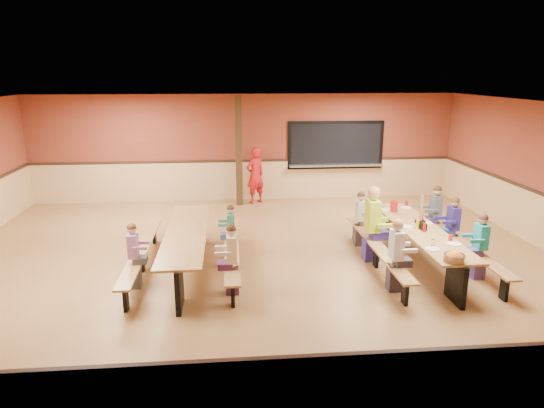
{
  "coord_description": "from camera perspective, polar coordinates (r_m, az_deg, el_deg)",
  "views": [
    {
      "loc": [
        -0.5,
        -8.7,
        3.57
      ],
      "look_at": [
        0.32,
        0.15,
        1.15
      ],
      "focal_mm": 32.0,
      "sensor_mm": 36.0,
      "label": 1
    }
  ],
  "objects": [
    {
      "name": "ground",
      "position": [
        9.42,
        -1.85,
        -7.06
      ],
      "size": [
        12.0,
        12.0,
        0.0
      ],
      "primitive_type": "plane",
      "color": "brown",
      "rests_on": "ground"
    },
    {
      "name": "room_envelope",
      "position": [
        9.18,
        -1.89,
        -3.06
      ],
      "size": [
        12.04,
        10.04,
        3.02
      ],
      "color": "brown",
      "rests_on": "ground"
    },
    {
      "name": "kitchen_pass_through",
      "position": [
        14.16,
        7.49,
        6.65
      ],
      "size": [
        2.78,
        0.28,
        1.38
      ],
      "color": "black",
      "rests_on": "ground"
    },
    {
      "name": "structural_post",
      "position": [
        13.27,
        -3.93,
        6.22
      ],
      "size": [
        0.18,
        0.18,
        3.0
      ],
      "primitive_type": "cube",
      "color": "#2F200F",
      "rests_on": "ground"
    },
    {
      "name": "cafeteria_table_main",
      "position": [
        9.59,
        16.97,
        -3.97
      ],
      "size": [
        1.91,
        3.7,
        0.74
      ],
      "color": "olive",
      "rests_on": "ground"
    },
    {
      "name": "cafeteria_table_second",
      "position": [
        9.12,
        -10.02,
        -4.52
      ],
      "size": [
        1.91,
        3.7,
        0.74
      ],
      "color": "olive",
      "rests_on": "ground"
    },
    {
      "name": "seated_child_white_left",
      "position": [
        8.37,
        14.36,
        -5.91
      ],
      "size": [
        0.38,
        0.31,
        1.24
      ],
      "primitive_type": null,
      "color": "silver",
      "rests_on": "ground"
    },
    {
      "name": "seated_adult_yellow",
      "position": [
        9.57,
        11.7,
        -2.39
      ],
      "size": [
        0.49,
        0.4,
        1.45
      ],
      "primitive_type": null,
      "color": "#B5D227",
      "rests_on": "ground"
    },
    {
      "name": "seated_child_grey_left",
      "position": [
        10.4,
        10.31,
        -1.77
      ],
      "size": [
        0.34,
        0.28,
        1.15
      ],
      "primitive_type": null,
      "color": "#B3B3B3",
      "rests_on": "ground"
    },
    {
      "name": "seated_child_teal_right",
      "position": [
        9.34,
        23.26,
        -4.66
      ],
      "size": [
        0.36,
        0.29,
        1.18
      ],
      "primitive_type": null,
      "color": "teal",
      "rests_on": "ground"
    },
    {
      "name": "seated_child_navy_right",
      "position": [
        10.24,
        20.46,
        -2.61
      ],
      "size": [
        0.37,
        0.3,
        1.2
      ],
      "primitive_type": null,
      "color": "navy",
      "rests_on": "ground"
    },
    {
      "name": "seated_child_char_right",
      "position": [
        10.96,
        18.63,
        -1.2
      ],
      "size": [
        0.38,
        0.31,
        1.24
      ],
      "primitive_type": null,
      "color": "#474B50",
      "rests_on": "ground"
    },
    {
      "name": "seated_child_purple_sec",
      "position": [
        8.55,
        -15.95,
        -5.95
      ],
      "size": [
        0.33,
        0.27,
        1.13
      ],
      "primitive_type": null,
      "color": "#9C659B",
      "rests_on": "ground"
    },
    {
      "name": "seated_child_green_sec",
      "position": [
        9.46,
        -4.84,
        -3.43
      ],
      "size": [
        0.32,
        0.26,
        1.1
      ],
      "primitive_type": null,
      "color": "#327154",
      "rests_on": "ground"
    },
    {
      "name": "seated_child_tan_sec",
      "position": [
        8.04,
        -4.74,
        -6.57
      ],
      "size": [
        0.36,
        0.29,
        1.18
      ],
      "primitive_type": null,
      "color": "beige",
      "rests_on": "ground"
    },
    {
      "name": "standing_woman",
      "position": [
        13.56,
        -1.99,
        3.4
      ],
      "size": [
        0.69,
        0.63,
        1.58
      ],
      "primitive_type": "imported",
      "rotation": [
        0.0,
        0.0,
        3.72
      ],
      "color": "red",
      "rests_on": "ground"
    },
    {
      "name": "punch_pitcher",
      "position": [
        10.5,
        14.16,
        -0.26
      ],
      "size": [
        0.16,
        0.16,
        0.22
      ],
      "primitive_type": "cylinder",
      "color": "#AF1717",
      "rests_on": "cafeteria_table_main"
    },
    {
      "name": "chip_bowl",
      "position": [
        8.03,
        20.65,
        -5.86
      ],
      "size": [
        0.32,
        0.32,
        0.15
      ],
      "primitive_type": null,
      "color": "orange",
      "rests_on": "cafeteria_table_main"
    },
    {
      "name": "napkin_dispenser",
      "position": [
        9.44,
        17.35,
        -2.51
      ],
      "size": [
        0.1,
        0.14,
        0.13
      ],
      "primitive_type": "cube",
      "color": "black",
      "rests_on": "cafeteria_table_main"
    },
    {
      "name": "condiment_mustard",
      "position": [
        9.48,
        16.77,
        -2.28
      ],
      "size": [
        0.06,
        0.06,
        0.17
      ],
      "primitive_type": "cylinder",
      "color": "yellow",
      "rests_on": "cafeteria_table_main"
    },
    {
      "name": "condiment_ketchup",
      "position": [
        9.31,
        17.49,
        -2.65
      ],
      "size": [
        0.06,
        0.06,
        0.17
      ],
      "primitive_type": "cylinder",
      "color": "#B2140F",
      "rests_on": "cafeteria_table_main"
    },
    {
      "name": "table_paddle",
      "position": [
        9.8,
        17.08,
        -1.42
      ],
      "size": [
        0.16,
        0.16,
        0.56
      ],
      "color": "black",
      "rests_on": "cafeteria_table_main"
    },
    {
      "name": "place_settings",
      "position": [
        9.51,
        17.09,
        -2.44
      ],
      "size": [
        0.65,
        3.3,
        0.11
      ],
      "primitive_type": null,
      "color": "beige",
      "rests_on": "cafeteria_table_main"
    }
  ]
}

